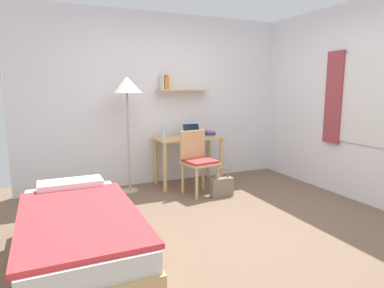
{
  "coord_description": "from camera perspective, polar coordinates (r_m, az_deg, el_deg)",
  "views": [
    {
      "loc": [
        -1.75,
        -2.96,
        1.5
      ],
      "look_at": [
        -0.2,
        0.51,
        0.85
      ],
      "focal_mm": 31.36,
      "sensor_mm": 36.0,
      "label": 1
    }
  ],
  "objects": [
    {
      "name": "desk_chair",
      "position": [
        4.73,
        0.98,
        -2.56
      ],
      "size": [
        0.49,
        0.49,
        0.89
      ],
      "color": "tan",
      "rests_on": "ground_plane"
    },
    {
      "name": "standing_lamp",
      "position": [
        4.75,
        -11.01,
        8.93
      ],
      "size": [
        0.42,
        0.42,
        1.64
      ],
      "color": "#B2A893",
      "rests_on": "ground_plane"
    },
    {
      "name": "handbag",
      "position": [
        4.7,
        5.1,
        -7.15
      ],
      "size": [
        0.32,
        0.11,
        0.41
      ],
      "color": "gray",
      "rests_on": "ground_plane"
    },
    {
      "name": "ground_plane",
      "position": [
        3.76,
        6.12,
        -13.91
      ],
      "size": [
        5.28,
        5.28,
        0.0
      ],
      "primitive_type": "plane",
      "color": "brown"
    },
    {
      "name": "laptop",
      "position": [
        5.22,
        0.02,
        1.94
      ],
      "size": [
        0.31,
        0.22,
        0.2
      ],
      "color": "#B7BABF",
      "rests_on": "desk"
    },
    {
      "name": "bed",
      "position": [
        3.14,
        -18.61,
        -14.56
      ],
      "size": [
        0.93,
        1.89,
        0.54
      ],
      "color": "tan",
      "rests_on": "ground_plane"
    },
    {
      "name": "wall_right",
      "position": [
        4.81,
        27.84,
        6.24
      ],
      "size": [
        0.1,
        4.4,
        2.6
      ],
      "color": "white",
      "rests_on": "ground_plane"
    },
    {
      "name": "wall_back",
      "position": [
        5.29,
        -4.76,
        7.53
      ],
      "size": [
        4.4,
        0.27,
        2.6
      ],
      "color": "white",
      "rests_on": "ground_plane"
    },
    {
      "name": "desk",
      "position": [
        5.16,
        -0.63,
        -0.39
      ],
      "size": [
        1.02,
        0.52,
        0.74
      ],
      "color": "tan",
      "rests_on": "ground_plane"
    },
    {
      "name": "water_bottle",
      "position": [
        4.97,
        -4.83,
        2.26
      ],
      "size": [
        0.07,
        0.07,
        0.23
      ],
      "primitive_type": "cylinder",
      "color": "silver",
      "rests_on": "desk"
    },
    {
      "name": "book_stack",
      "position": [
        5.3,
        2.68,
        1.86
      ],
      "size": [
        0.2,
        0.24,
        0.07
      ],
      "color": "#3384C6",
      "rests_on": "desk"
    }
  ]
}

